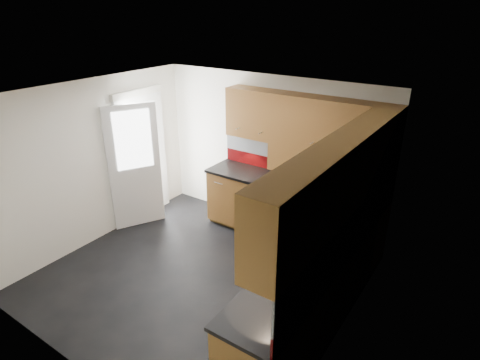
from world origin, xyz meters
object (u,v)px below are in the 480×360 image
Objects in this scene: toaster at (342,187)px; food_processor at (330,225)px; utensil_pot at (298,173)px; gas_hob at (285,181)px.

food_processor is (0.30, -1.14, 0.05)m from toaster.
toaster is 1.18m from food_processor.
food_processor is (1.01, -1.22, 0.04)m from utensil_pot.
toaster reaches higher than gas_hob.
utensil_pot is at bearing 129.49° from food_processor.
utensil_pot reaches higher than food_processor.
toaster is at bearing 104.72° from food_processor.
toaster is 0.87× the size of food_processor.
toaster is at bearing -6.60° from utensil_pot.
food_processor is at bearing -75.28° from toaster.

